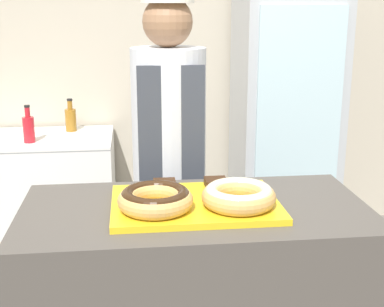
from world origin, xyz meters
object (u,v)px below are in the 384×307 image
Objects in this scene: baker_person at (169,162)px; chest_freezer at (38,195)px; bottle_amber at (71,119)px; bottle_red at (29,128)px; donut_light_glaze at (239,195)px; beverage_fridge at (285,119)px; brownie_back_right at (216,183)px; donut_chocolate_glaze at (155,198)px; serving_tray at (195,204)px; brownie_back_left at (165,185)px.

chest_freezer is at bearing 127.46° from baker_person.
bottle_amber is 0.38m from bottle_red.
donut_light_glaze is 2.14m from bottle_amber.
beverage_fridge is at bearing -0.22° from chest_freezer.
brownie_back_right is 1.96m from chest_freezer.
donut_chocolate_glaze reaches higher than chest_freezer.
baker_person is 1.41m from beverage_fridge.
beverage_fridge reaches higher than baker_person.
beverage_fridge is (0.74, 1.58, -0.08)m from brownie_back_right.
brownie_back_right is 0.51m from baker_person.
bottle_amber is at bearing 113.30° from brownie_back_right.
brownie_back_right reaches higher than serving_tray.
bottle_red reaches higher than bottle_amber.
bottle_red is at bearing 124.29° from brownie_back_right.
bottle_red is (-1.04, 1.68, -0.10)m from donut_light_glaze.
brownie_back_left is at bearing 180.00° from brownie_back_right.
bottle_amber is (-0.60, 1.27, -0.03)m from baker_person.
baker_person reaches higher than serving_tray.
serving_tray is 2.54× the size of bottle_red.
bottle_red is at bearing 118.91° from serving_tray.
donut_chocolate_glaze is 3.10× the size of brownie_back_left.
serving_tray is 2.02m from bottle_amber.
brownie_back_left is at bearing -96.38° from baker_person.
brownie_back_right is 0.05× the size of beverage_fridge.
beverage_fridge is (0.95, 1.58, -0.08)m from brownie_back_left.
donut_chocolate_glaze is 0.30m from donut_light_glaze.
serving_tray is 2.29× the size of donut_chocolate_glaze.
bottle_amber is (-1.50, 0.17, 0.00)m from beverage_fridge.
baker_person reaches higher than donut_chocolate_glaze.
baker_person is at bearing 94.32° from serving_tray.
donut_light_glaze is (0.30, 0.00, 0.00)m from donut_chocolate_glaze.
brownie_back_left is at bearing -61.62° from bottle_red.
donut_light_glaze is at bearing 0.00° from donut_chocolate_glaze.
serving_tray is 0.17m from donut_chocolate_glaze.
bottle_red reaches higher than serving_tray.
serving_tray is 0.19m from brownie_back_left.
brownie_back_right is at bearing 41.33° from donut_chocolate_glaze.
bottle_amber is 0.94× the size of bottle_red.
bottle_amber is at bearing 112.10° from donut_light_glaze.
chest_freezer is at bearing 119.92° from donut_light_glaze.
bottle_amber is (-0.50, 1.98, -0.11)m from donut_chocolate_glaze.
serving_tray is 1.84m from bottle_red.
donut_chocolate_glaze is 0.34m from brownie_back_right.
donut_chocolate_glaze is 0.23m from brownie_back_left.
bottle_red is (-1.74, -0.13, 0.01)m from beverage_fridge.
bottle_amber reaches higher than donut_chocolate_glaze.
baker_person reaches higher than brownie_back_right.
bottle_red is (-0.99, 1.45, -0.07)m from brownie_back_right.
donut_chocolate_glaze is (-0.15, -0.07, 0.05)m from serving_tray.
brownie_back_left is 1.65m from bottle_red.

